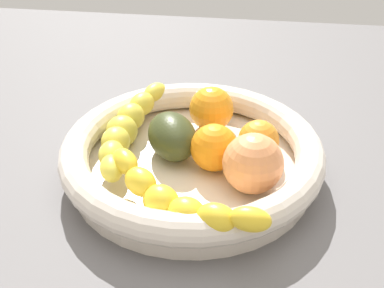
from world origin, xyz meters
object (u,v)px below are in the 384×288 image
Objects in this scene: avocado_dark at (172,136)px; orange_mid_left at (211,109)px; orange_mid_right at (214,148)px; peach_blush at (253,164)px; fruit_bowl at (192,156)px; banana_draped_left at (126,129)px; orange_front at (259,140)px; banana_draped_right at (177,201)px.

orange_mid_left is at bearing -30.73° from avocado_dark.
peach_blush reaches higher than orange_mid_right.
peach_blush is (-13.56, -6.40, 0.53)cm from orange_mid_left.
avocado_dark is (1.72, 2.88, 1.81)cm from fruit_bowl.
peach_blush is (-6.08, -10.85, 0.85)cm from avocado_dark.
fruit_bowl is 9.57cm from orange_mid_left.
peach_blush reaches higher than avocado_dark.
avocado_dark reaches higher than fruit_bowl.
orange_front is at bearing -92.20° from banana_draped_left.
orange_front is at bearing -31.21° from banana_draped_right.
orange_mid_left is at bearing 7.92° from orange_mid_right.
orange_front is (2.46, -8.50, 1.66)cm from fruit_bowl.
orange_front is 0.89× the size of orange_mid_right.
avocado_dark is at bearing 59.13° from fruit_bowl.
peach_blush reaches higher than banana_draped_right.
peach_blush is (-4.36, -7.97, 2.66)cm from fruit_bowl.
peach_blush is at bearing 175.57° from orange_front.
fruit_bowl is at bearing 79.27° from orange_mid_right.
fruit_bowl is at bearing 170.33° from orange_mid_left.
avocado_dark is at bearing -102.27° from banana_draped_left.
fruit_bowl is 3.87× the size of avocado_dark.
banana_draped_left is 6.72cm from avocado_dark.
orange_front is 6.34cm from orange_mid_right.
banana_draped_right is 11.62cm from orange_mid_right.
avocado_dark reaches higher than banana_draped_left.
fruit_bowl is 1.38× the size of banana_draped_left.
orange_mid_left is 8.71cm from avocado_dark.
fruit_bowl is 6.32× the size of orange_front.
banana_draped_left reaches higher than fruit_bowl.
fruit_bowl is at bearing -108.44° from banana_draped_left.
orange_front is at bearing -73.86° from fruit_bowl.
avocado_dark is at bearing 60.75° from peach_blush.
fruit_bowl is 5.60× the size of orange_mid_right.
banana_draped_right is at bearing 179.41° from fruit_bowl.
fruit_bowl is at bearing 106.14° from orange_front.
orange_mid_left reaches higher than orange_mid_right.
orange_mid_left is (6.74, 6.93, 0.47)cm from orange_front.
banana_draped_left is at bearing 71.56° from fruit_bowl.
avocado_dark is 1.19× the size of peach_blush.
peach_blush is at bearing -47.52° from banana_draped_right.
orange_mid_left is 0.86× the size of peach_blush.
orange_mid_right is 0.69× the size of avocado_dark.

